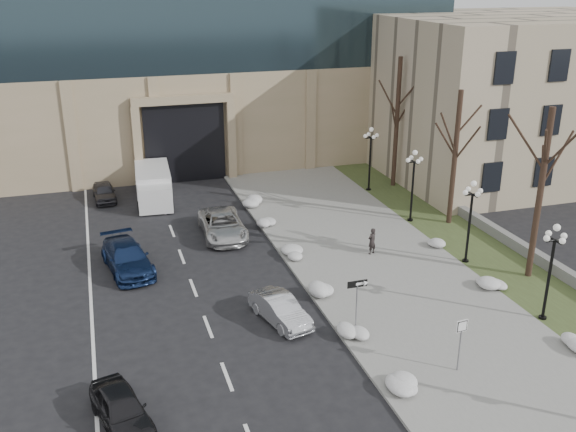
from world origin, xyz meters
name	(u,v)px	position (x,y,z in m)	size (l,w,h in m)	color
sidewalk	(374,262)	(3.50, 14.00, 0.06)	(9.00, 40.00, 0.12)	gray
curb	(296,273)	(-1.00, 14.00, 0.07)	(0.30, 40.00, 0.14)	gray
grass_strip	(477,248)	(10.00, 14.00, 0.05)	(4.00, 40.00, 0.10)	#3A4723
stone_wall	(488,227)	(12.00, 16.00, 0.35)	(0.50, 30.00, 0.70)	slate
classical_building	(518,93)	(22.00, 27.98, 6.00)	(22.00, 18.12, 12.00)	tan
car_a	(121,409)	(-10.62, 4.30, 0.64)	(1.52, 3.78, 1.29)	black
car_b	(280,309)	(-3.25, 9.49, 0.62)	(1.32, 3.78, 1.25)	#B5B7BD
car_c	(127,258)	(-9.50, 17.08, 0.74)	(2.08, 5.11, 1.48)	navy
car_d	(223,225)	(-3.65, 20.27, 0.74)	(2.45, 5.31, 1.47)	#BBBBBB
car_e	(104,192)	(-10.21, 29.18, 0.61)	(1.45, 3.60, 1.23)	#302F35
pedestrian	(372,241)	(3.77, 14.96, 0.89)	(0.56, 0.37, 1.53)	black
box_truck	(154,186)	(-6.87, 28.29, 1.02)	(2.74, 6.79, 2.11)	silver
one_way_sign	(361,290)	(-0.18, 7.53, 2.13)	(0.96, 0.25, 2.58)	slate
keep_sign	(461,334)	(2.35, 3.53, 1.76)	(0.51, 0.10, 2.39)	slate
snow_clump_b	(400,387)	(-0.46, 2.99, 0.30)	(1.10, 1.60, 0.36)	silver
snow_clump_c	(356,336)	(-0.61, 6.82, 0.30)	(1.10, 1.60, 0.36)	silver
snow_clump_d	(320,294)	(-0.77, 10.95, 0.30)	(1.10, 1.60, 0.36)	silver
snow_clump_e	(293,254)	(-0.59, 15.88, 0.30)	(1.10, 1.60, 0.36)	silver
snow_clump_f	(264,222)	(-0.83, 21.08, 0.30)	(1.10, 1.60, 0.36)	silver
snow_clump_g	(254,203)	(-0.54, 24.73, 0.30)	(1.10, 1.60, 0.36)	silver
snow_clump_h	(572,344)	(7.83, 3.50, 0.30)	(1.10, 1.60, 0.36)	silver
snow_clump_i	(492,284)	(7.87, 9.35, 0.30)	(1.10, 1.60, 0.36)	silver
snow_clump_j	(436,244)	(7.69, 14.66, 0.30)	(1.10, 1.60, 0.36)	silver
lamppost_a	(552,259)	(8.30, 6.00, 3.07)	(1.18, 1.18, 4.76)	black
lamppost_b	(471,211)	(8.30, 12.50, 3.07)	(1.18, 1.18, 4.76)	black
lamppost_c	(413,176)	(8.30, 19.00, 3.07)	(1.18, 1.18, 4.76)	black
lamppost_d	(370,150)	(8.30, 25.50, 3.07)	(1.18, 1.18, 4.76)	black
tree_near	(543,171)	(10.50, 10.00, 5.83)	(3.20, 3.20, 9.00)	black
tree_mid	(457,139)	(10.50, 18.00, 5.50)	(3.20, 3.20, 8.50)	black
tree_far	(398,104)	(10.50, 26.00, 6.15)	(3.20, 3.20, 9.50)	black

